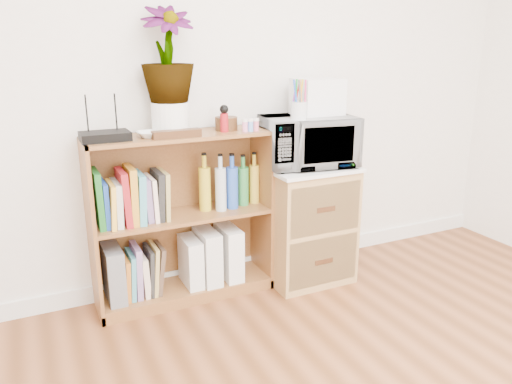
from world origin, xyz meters
TOP-DOWN VIEW (x-y plane):
  - skirting_board at (0.00, 2.24)m, footprint 4.00×0.02m
  - bookshelf at (-0.35, 2.10)m, footprint 1.00×0.30m
  - wicker_unit at (0.40, 2.02)m, footprint 0.50×0.45m
  - microwave at (0.40, 2.02)m, footprint 0.57×0.43m
  - pen_cup at (0.29, 1.94)m, footprint 0.09×0.09m
  - small_appliance at (0.48, 2.07)m, footprint 0.26×0.22m
  - router at (-0.73, 2.08)m, footprint 0.24×0.16m
  - white_bowl at (-0.51, 2.07)m, footprint 0.13×0.13m
  - plant_pot at (-0.39, 2.12)m, footprint 0.20×0.20m
  - potted_plant at (-0.39, 2.12)m, footprint 0.27×0.27m
  - trinket_box at (-0.39, 2.00)m, footprint 0.25×0.06m
  - kokeshi_doll at (-0.11, 2.06)m, footprint 0.04×0.04m
  - wooden_bowl at (-0.07, 2.11)m, footprint 0.12×0.12m
  - paint_jars at (0.03, 2.01)m, footprint 0.12×0.04m
  - file_box at (-0.75, 2.10)m, footprint 0.09×0.24m
  - magazine_holder_left at (-0.32, 2.09)m, footprint 0.09×0.22m
  - magazine_holder_mid at (-0.21, 2.09)m, footprint 0.10×0.25m
  - magazine_holder_right at (-0.08, 2.09)m, footprint 0.10×0.25m
  - cookbooks at (-0.63, 2.10)m, footprint 0.38×0.20m
  - liquor_bottles at (-0.02, 2.10)m, footprint 0.45×0.07m
  - lower_books at (-0.60, 2.10)m, footprint 0.23×0.19m

SIDE VIEW (x-z plane):
  - skirting_board at x=0.00m, z-range 0.00..0.10m
  - lower_books at x=-0.60m, z-range 0.05..0.34m
  - magazine_holder_left at x=-0.32m, z-range 0.07..0.35m
  - file_box at x=-0.75m, z-range 0.07..0.37m
  - magazine_holder_right at x=-0.08m, z-range 0.07..0.38m
  - magazine_holder_mid at x=-0.21m, z-range 0.07..0.38m
  - wicker_unit at x=0.40m, z-range 0.00..0.70m
  - bookshelf at x=-0.35m, z-range 0.00..0.95m
  - cookbooks at x=-0.63m, z-range 0.48..0.78m
  - liquor_bottles at x=-0.02m, z-range 0.49..0.81m
  - microwave at x=0.40m, z-range 0.72..1.01m
  - white_bowl at x=-0.51m, z-range 0.95..0.98m
  - trinket_box at x=-0.39m, z-range 0.95..0.99m
  - router at x=-0.73m, z-range 0.95..0.99m
  - paint_jars at x=0.03m, z-range 0.95..1.01m
  - wooden_bowl at x=-0.07m, z-range 0.95..1.02m
  - kokeshi_doll at x=-0.11m, z-range 0.95..1.05m
  - plant_pot at x=-0.39m, z-range 0.95..1.12m
  - pen_cup at x=0.29m, z-range 1.01..1.11m
  - small_appliance at x=0.48m, z-range 1.01..1.22m
  - potted_plant at x=-0.39m, z-range 1.12..1.60m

